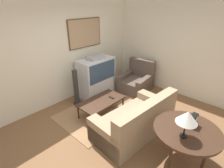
# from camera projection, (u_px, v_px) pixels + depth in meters

# --- Properties ---
(ground_plane) EXTENTS (12.00, 12.00, 0.00)m
(ground_plane) POSITION_uv_depth(u_px,v_px,m) (120.00, 132.00, 3.89)
(ground_plane) COLOR brown
(wall_back) EXTENTS (12.00, 0.10, 2.70)m
(wall_back) POSITION_uv_depth(u_px,v_px,m) (60.00, 54.00, 4.62)
(wall_back) COLOR beige
(wall_back) RESTS_ON ground_plane
(wall_right) EXTENTS (0.06, 12.00, 2.70)m
(wall_right) POSITION_uv_depth(u_px,v_px,m) (180.00, 50.00, 5.03)
(wall_right) COLOR beige
(wall_right) RESTS_ON ground_plane
(area_rug) EXTENTS (2.32, 1.50, 0.01)m
(area_rug) POSITION_uv_depth(u_px,v_px,m) (104.00, 110.00, 4.66)
(area_rug) COLOR #99704C
(area_rug) RESTS_ON ground_plane
(tv) EXTENTS (1.08, 0.58, 1.22)m
(tv) POSITION_uv_depth(u_px,v_px,m) (96.00, 77.00, 5.23)
(tv) COLOR silver
(tv) RESTS_ON ground_plane
(couch) EXTENTS (1.87, 1.04, 0.89)m
(couch) POSITION_uv_depth(u_px,v_px,m) (136.00, 121.00, 3.75)
(couch) COLOR #9E8466
(couch) RESTS_ON ground_plane
(armchair) EXTENTS (1.09, 0.98, 0.93)m
(armchair) POSITION_uv_depth(u_px,v_px,m) (136.00, 82.00, 5.62)
(armchair) COLOR brown
(armchair) RESTS_ON ground_plane
(coffee_table) EXTENTS (1.16, 0.63, 0.40)m
(coffee_table) POSITION_uv_depth(u_px,v_px,m) (101.00, 102.00, 4.36)
(coffee_table) COLOR #3D2619
(coffee_table) RESTS_ON ground_plane
(console_table) EXTENTS (1.09, 1.09, 0.73)m
(console_table) POSITION_uv_depth(u_px,v_px,m) (187.00, 133.00, 2.90)
(console_table) COLOR #3D2619
(console_table) RESTS_ON ground_plane
(table_lamp) EXTENTS (0.32, 0.32, 0.46)m
(table_lamp) POSITION_uv_depth(u_px,v_px,m) (187.00, 117.00, 2.57)
(table_lamp) COLOR black
(table_lamp) RESTS_ON console_table
(mantel_clock) EXTENTS (0.17, 0.10, 0.21)m
(mantel_clock) POSITION_uv_depth(u_px,v_px,m) (193.00, 120.00, 2.92)
(mantel_clock) COLOR black
(mantel_clock) RESTS_ON console_table
(remote) EXTENTS (0.05, 0.16, 0.02)m
(remote) POSITION_uv_depth(u_px,v_px,m) (111.00, 97.00, 4.45)
(remote) COLOR black
(remote) RESTS_ON coffee_table
(speaker_tower_left) EXTENTS (0.23, 0.23, 1.01)m
(speaker_tower_left) POSITION_uv_depth(u_px,v_px,m) (76.00, 88.00, 4.76)
(speaker_tower_left) COLOR black
(speaker_tower_left) RESTS_ON ground_plane
(speaker_tower_right) EXTENTS (0.23, 0.23, 1.01)m
(speaker_tower_right) POSITION_uv_depth(u_px,v_px,m) (114.00, 73.00, 5.77)
(speaker_tower_right) COLOR black
(speaker_tower_right) RESTS_ON ground_plane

